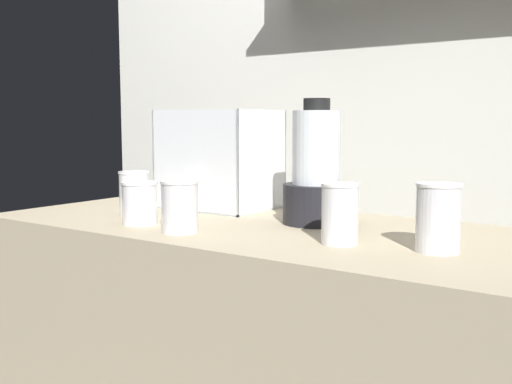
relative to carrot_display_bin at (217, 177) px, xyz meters
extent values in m
cube|color=silver|center=(0.26, 0.60, 0.26)|extent=(2.60, 0.04, 2.50)
cube|color=white|center=(0.01, 0.00, -0.09)|extent=(0.31, 0.24, 0.01)
cube|color=white|center=(0.01, -0.12, 0.05)|extent=(0.31, 0.01, 0.29)
cube|color=white|center=(0.01, 0.12, 0.05)|extent=(0.31, 0.01, 0.29)
cube|color=white|center=(-0.15, 0.00, 0.05)|extent=(0.01, 0.24, 0.29)
cube|color=white|center=(0.16, 0.00, 0.05)|extent=(0.01, 0.24, 0.29)
cone|color=orange|center=(-0.06, -0.01, -0.07)|extent=(0.11, 0.14, 0.03)
cone|color=orange|center=(-0.04, -0.01, -0.07)|extent=(0.14, 0.12, 0.03)
cone|color=orange|center=(0.02, 0.01, -0.07)|extent=(0.19, 0.09, 0.03)
cone|color=orange|center=(0.01, -0.01, -0.06)|extent=(0.15, 0.09, 0.04)
cone|color=orange|center=(-0.01, 0.01, -0.03)|extent=(0.17, 0.14, 0.04)
cone|color=orange|center=(-0.02, -0.01, -0.03)|extent=(0.10, 0.19, 0.03)
cone|color=orange|center=(-0.03, 0.00, -0.03)|extent=(0.10, 0.17, 0.04)
cone|color=orange|center=(0.01, 0.01, -0.04)|extent=(0.07, 0.17, 0.03)
cylinder|color=black|center=(0.38, -0.09, -0.04)|extent=(0.17, 0.17, 0.10)
cylinder|color=silver|center=(0.38, -0.09, 0.10)|extent=(0.12, 0.12, 0.18)
cylinder|color=maroon|center=(0.38, -0.09, 0.03)|extent=(0.11, 0.11, 0.04)
cylinder|color=black|center=(0.38, -0.09, 0.21)|extent=(0.07, 0.07, 0.03)
cylinder|color=white|center=(-0.09, -0.25, -0.03)|extent=(0.08, 0.08, 0.12)
cylinder|color=maroon|center=(-0.09, -0.25, -0.05)|extent=(0.07, 0.07, 0.08)
cylinder|color=white|center=(-0.09, -0.25, 0.03)|extent=(0.08, 0.08, 0.01)
cylinder|color=white|center=(0.03, -0.35, -0.04)|extent=(0.09, 0.09, 0.10)
cylinder|color=maroon|center=(0.03, -0.35, -0.06)|extent=(0.08, 0.08, 0.07)
cylinder|color=white|center=(0.03, -0.35, 0.01)|extent=(0.09, 0.09, 0.01)
cylinder|color=white|center=(0.19, -0.37, -0.03)|extent=(0.09, 0.09, 0.11)
cylinder|color=yellow|center=(0.19, -0.37, -0.05)|extent=(0.08, 0.08, 0.07)
cylinder|color=white|center=(0.19, -0.37, 0.03)|extent=(0.09, 0.09, 0.01)
cylinder|color=white|center=(0.55, -0.28, -0.03)|extent=(0.08, 0.08, 0.12)
cylinder|color=yellow|center=(0.55, -0.28, -0.06)|extent=(0.07, 0.07, 0.07)
cylinder|color=white|center=(0.55, -0.28, 0.03)|extent=(0.08, 0.08, 0.01)
cylinder|color=white|center=(0.75, -0.24, -0.03)|extent=(0.09, 0.09, 0.13)
cylinder|color=maroon|center=(0.75, -0.24, -0.04)|extent=(0.08, 0.08, 0.11)
cylinder|color=white|center=(0.75, -0.24, 0.04)|extent=(0.09, 0.09, 0.01)
camera|label=1|loc=(1.12, -1.40, 0.16)|focal=42.17mm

